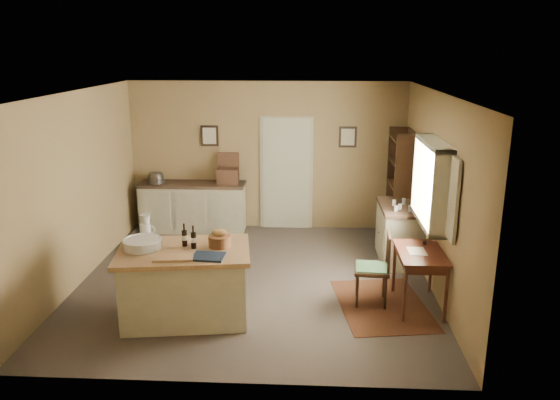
{
  "coord_description": "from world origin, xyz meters",
  "views": [
    {
      "loc": [
        0.75,
        -7.28,
        3.29
      ],
      "look_at": [
        0.35,
        0.28,
        1.15
      ],
      "focal_mm": 35.0,
      "sensor_mm": 36.0,
      "label": 1
    }
  ],
  "objects_px": {
    "sideboard": "(193,205)",
    "right_cabinet": "(399,232)",
    "writing_desk": "(420,258)",
    "shelving_unit": "(402,188)",
    "desk_chair": "(372,269)",
    "work_island": "(185,282)"
  },
  "relations": [
    {
      "from": "desk_chair",
      "to": "shelving_unit",
      "type": "bearing_deg",
      "value": 77.29
    },
    {
      "from": "shelving_unit",
      "to": "right_cabinet",
      "type": "bearing_deg",
      "value": -100.19
    },
    {
      "from": "work_island",
      "to": "shelving_unit",
      "type": "xyz_separation_m",
      "value": [
        3.11,
        2.92,
        0.49
      ]
    },
    {
      "from": "work_island",
      "to": "right_cabinet",
      "type": "height_order",
      "value": "work_island"
    },
    {
      "from": "sideboard",
      "to": "shelving_unit",
      "type": "height_order",
      "value": "shelving_unit"
    },
    {
      "from": "desk_chair",
      "to": "right_cabinet",
      "type": "distance_m",
      "value": 1.67
    },
    {
      "from": "sideboard",
      "to": "shelving_unit",
      "type": "xyz_separation_m",
      "value": [
        3.69,
        -0.41,
        0.49
      ]
    },
    {
      "from": "sideboard",
      "to": "shelving_unit",
      "type": "relative_size",
      "value": 0.98
    },
    {
      "from": "work_island",
      "to": "right_cabinet",
      "type": "relative_size",
      "value": 1.53
    },
    {
      "from": "sideboard",
      "to": "right_cabinet",
      "type": "xyz_separation_m",
      "value": [
        3.54,
        -1.26,
        -0.02
      ]
    },
    {
      "from": "sideboard",
      "to": "desk_chair",
      "type": "bearing_deg",
      "value": -43.7
    },
    {
      "from": "writing_desk",
      "to": "shelving_unit",
      "type": "distance_m",
      "value": 2.49
    },
    {
      "from": "writing_desk",
      "to": "sideboard",
      "type": "bearing_deg",
      "value": 140.89
    },
    {
      "from": "work_island",
      "to": "right_cabinet",
      "type": "bearing_deg",
      "value": 27.3
    },
    {
      "from": "shelving_unit",
      "to": "sideboard",
      "type": "bearing_deg",
      "value": 173.61
    },
    {
      "from": "sideboard",
      "to": "writing_desk",
      "type": "xyz_separation_m",
      "value": [
        3.54,
        -2.88,
        0.19
      ]
    },
    {
      "from": "work_island",
      "to": "sideboard",
      "type": "relative_size",
      "value": 0.89
    },
    {
      "from": "sideboard",
      "to": "right_cabinet",
      "type": "height_order",
      "value": "sideboard"
    },
    {
      "from": "desk_chair",
      "to": "right_cabinet",
      "type": "relative_size",
      "value": 0.85
    },
    {
      "from": "work_island",
      "to": "writing_desk",
      "type": "bearing_deg",
      "value": 0.99
    },
    {
      "from": "sideboard",
      "to": "desk_chair",
      "type": "xyz_separation_m",
      "value": [
        2.94,
        -2.81,
        -0.0
      ]
    },
    {
      "from": "sideboard",
      "to": "desk_chair",
      "type": "height_order",
      "value": "sideboard"
    }
  ]
}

